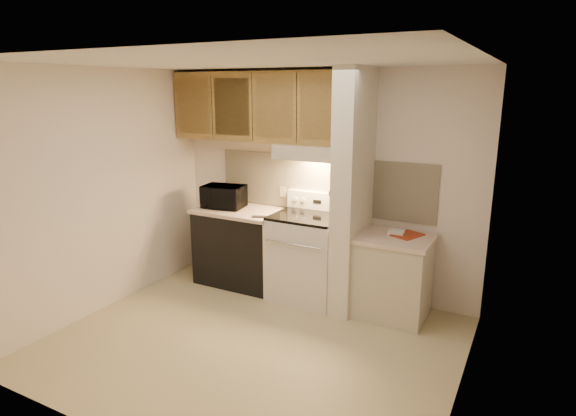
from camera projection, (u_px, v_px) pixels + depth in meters
The scene contains 50 objects.
floor at pixel (253, 342), 4.46m from camera, with size 3.60×3.60×0.00m, color #C7BA8C.
ceiling at pixel (247, 61), 3.85m from camera, with size 3.60×3.60×0.00m, color white.
wall_back at pixel (321, 183), 5.44m from camera, with size 3.60×0.02×2.50m, color white.
wall_left at pixel (103, 192), 4.97m from camera, with size 0.02×3.00×2.50m, color white.
wall_right at pixel (470, 243), 3.34m from camera, with size 0.02×3.00×2.50m, color white.
backsplash at pixel (321, 184), 5.43m from camera, with size 2.60×0.02×0.63m, color #F1E7C3.
range_body at pixel (307, 258), 5.34m from camera, with size 0.76×0.65×0.92m, color silver.
oven_window at pixel (294, 263), 5.06m from camera, with size 0.50×0.01×0.30m, color black.
oven_handle at pixel (293, 244), 4.97m from camera, with size 0.02×0.02×0.65m, color silver.
cooktop at pixel (308, 216), 5.22m from camera, with size 0.74×0.64×0.03m, color black.
range_backguard at pixel (319, 201), 5.44m from camera, with size 0.76×0.08×0.20m, color silver.
range_display at pixel (317, 202), 5.40m from camera, with size 0.10×0.01×0.04m, color black.
range_knob_left_outer at pixel (295, 199), 5.53m from camera, with size 0.05×0.05×0.02m, color silver.
range_knob_left_inner at pixel (303, 200), 5.48m from camera, with size 0.05×0.05×0.02m, color silver.
range_knob_right_inner at pixel (332, 203), 5.32m from camera, with size 0.05×0.05×0.02m, color silver.
range_knob_right_outer at pixel (340, 204), 5.27m from camera, with size 0.05×0.05×0.02m, color silver.
dishwasher_front at pixel (241, 248), 5.75m from camera, with size 1.00×0.63×0.87m, color black.
left_countertop at pixel (240, 211), 5.64m from camera, with size 1.04×0.67×0.04m, color beige.
spoon_rest at pixel (261, 217), 5.28m from camera, with size 0.19×0.06×0.01m, color black.
teal_jar at pixel (211, 204), 5.70m from camera, with size 0.08×0.08×0.09m, color #206256.
outlet at pixel (283, 192), 5.67m from camera, with size 0.08×0.01×0.12m, color beige.
microwave at pixel (224, 197), 5.69m from camera, with size 0.48×0.33×0.27m, color black.
partition_pillar at pixel (353, 193), 4.91m from camera, with size 0.22×0.70×2.50m, color silver.
pillar_trim at pixel (342, 187), 4.95m from camera, with size 0.01×0.70×0.04m, color olive.
knife_strip at pixel (340, 186), 4.90m from camera, with size 0.02×0.42×0.04m, color black.
knife_blade_a at pixel (333, 198), 4.81m from camera, with size 0.01×0.04×0.16m, color silver.
knife_handle_a at pixel (333, 184), 4.75m from camera, with size 0.02×0.02×0.10m, color black.
knife_blade_b at pixel (336, 198), 4.88m from camera, with size 0.01×0.04×0.18m, color silver.
knife_handle_b at pixel (336, 182), 4.83m from camera, with size 0.02×0.02×0.10m, color black.
knife_blade_c at pixel (339, 197), 4.94m from camera, with size 0.01×0.04×0.20m, color silver.
knife_handle_c at pixel (339, 181), 4.89m from camera, with size 0.02×0.02×0.10m, color black.
knife_blade_d at pixel (342, 194), 5.00m from camera, with size 0.01×0.04×0.16m, color silver.
knife_handle_d at pixel (342, 180), 4.98m from camera, with size 0.02×0.02×0.10m, color black.
knife_blade_e at pixel (344, 194), 5.06m from camera, with size 0.01×0.04×0.18m, color silver.
knife_handle_e at pixel (345, 178), 5.04m from camera, with size 0.02×0.02×0.10m, color black.
oven_mitt at pixel (347, 193), 5.13m from camera, with size 0.03×0.09×0.23m, color gray.
right_cab_base at pixel (393, 278), 4.91m from camera, with size 0.70×0.60×0.81m, color beige.
right_countertop at pixel (395, 239), 4.80m from camera, with size 0.74×0.64×0.04m, color beige.
red_folder at pixel (408, 235), 4.84m from camera, with size 0.22×0.30×0.01m, color #A2361A.
white_box at pixel (396, 232), 4.86m from camera, with size 0.16×0.11×0.04m, color white.
range_hood at pixel (313, 152), 5.16m from camera, with size 0.78×0.44×0.15m, color beige.
hood_lip at pixel (305, 158), 4.99m from camera, with size 0.78×0.04×0.06m, color beige.
upper_cabinets at pixel (260, 107), 5.40m from camera, with size 2.18×0.33×0.77m, color olive.
cab_door_a at pixel (193, 106), 5.63m from camera, with size 0.46×0.01×0.63m, color olive.
cab_gap_a at pixel (212, 106), 5.51m from camera, with size 0.01×0.01×0.73m, color black.
cab_door_b at pixel (232, 107), 5.39m from camera, with size 0.46×0.01×0.63m, color olive.
cab_gap_b at pixel (252, 107), 5.26m from camera, with size 0.01×0.01×0.73m, color black.
cab_door_c at pixel (274, 108), 5.14m from camera, with size 0.46×0.01×0.63m, color olive.
cab_gap_c at pixel (297, 108), 5.01m from camera, with size 0.01×0.01×0.73m, color black.
cab_door_d at pixel (321, 109), 4.89m from camera, with size 0.46×0.01×0.63m, color olive.
Camera 1 is at (2.17, -3.40, 2.30)m, focal length 30.00 mm.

